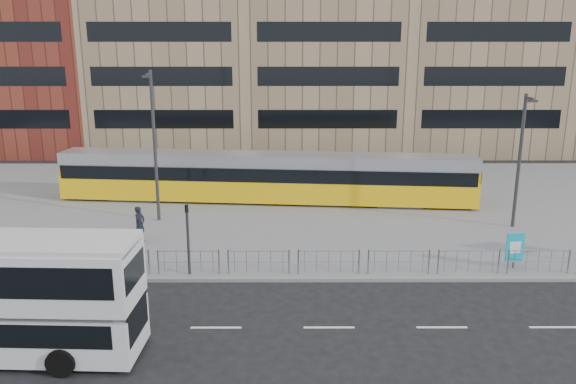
{
  "coord_description": "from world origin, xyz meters",
  "views": [
    {
      "loc": [
        0.51,
        -21.98,
        9.64
      ],
      "look_at": [
        0.57,
        6.0,
        2.36
      ],
      "focal_mm": 35.0,
      "sensor_mm": 36.0,
      "label": 1
    }
  ],
  "objects_px": {
    "lamp_post_east": "(520,155)",
    "pedestrian": "(140,224)",
    "ad_panel": "(515,248)",
    "lamp_post_west": "(154,141)",
    "traffic_light_west": "(188,230)",
    "tram": "(265,177)"
  },
  "relations": [
    {
      "from": "pedestrian",
      "to": "ad_panel",
      "type": "bearing_deg",
      "value": -77.52
    },
    {
      "from": "traffic_light_west",
      "to": "lamp_post_east",
      "type": "distance_m",
      "value": 17.79
    },
    {
      "from": "tram",
      "to": "pedestrian",
      "type": "bearing_deg",
      "value": -122.59
    },
    {
      "from": "pedestrian",
      "to": "traffic_light_west",
      "type": "relative_size",
      "value": 0.59
    },
    {
      "from": "traffic_light_west",
      "to": "lamp_post_west",
      "type": "relative_size",
      "value": 0.37
    },
    {
      "from": "ad_panel",
      "to": "traffic_light_west",
      "type": "distance_m",
      "value": 14.24
    },
    {
      "from": "pedestrian",
      "to": "lamp_post_east",
      "type": "xyz_separation_m",
      "value": [
        19.6,
        2.34,
        3.03
      ]
    },
    {
      "from": "pedestrian",
      "to": "traffic_light_west",
      "type": "xyz_separation_m",
      "value": [
        3.14,
        -4.12,
        1.06
      ]
    },
    {
      "from": "lamp_post_west",
      "to": "lamp_post_east",
      "type": "distance_m",
      "value": 19.54
    },
    {
      "from": "tram",
      "to": "ad_panel",
      "type": "bearing_deg",
      "value": -39.07
    },
    {
      "from": "tram",
      "to": "ad_panel",
      "type": "relative_size",
      "value": 16.21
    },
    {
      "from": "lamp_post_west",
      "to": "lamp_post_east",
      "type": "height_order",
      "value": "lamp_post_west"
    },
    {
      "from": "pedestrian",
      "to": "lamp_post_east",
      "type": "height_order",
      "value": "lamp_post_east"
    },
    {
      "from": "ad_panel",
      "to": "lamp_post_east",
      "type": "relative_size",
      "value": 0.22
    },
    {
      "from": "tram",
      "to": "ad_panel",
      "type": "height_order",
      "value": "tram"
    },
    {
      "from": "lamp_post_west",
      "to": "lamp_post_east",
      "type": "relative_size",
      "value": 1.16
    },
    {
      "from": "tram",
      "to": "lamp_post_east",
      "type": "bearing_deg",
      "value": -15.98
    },
    {
      "from": "tram",
      "to": "traffic_light_west",
      "type": "bearing_deg",
      "value": -98.17
    },
    {
      "from": "ad_panel",
      "to": "traffic_light_west",
      "type": "height_order",
      "value": "traffic_light_west"
    },
    {
      "from": "lamp_post_west",
      "to": "traffic_light_west",
      "type": "bearing_deg",
      "value": -68.58
    },
    {
      "from": "tram",
      "to": "ad_panel",
      "type": "xyz_separation_m",
      "value": [
        11.36,
        -11.12,
        -0.59
      ]
    },
    {
      "from": "lamp_post_east",
      "to": "pedestrian",
      "type": "bearing_deg",
      "value": -173.19
    }
  ]
}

